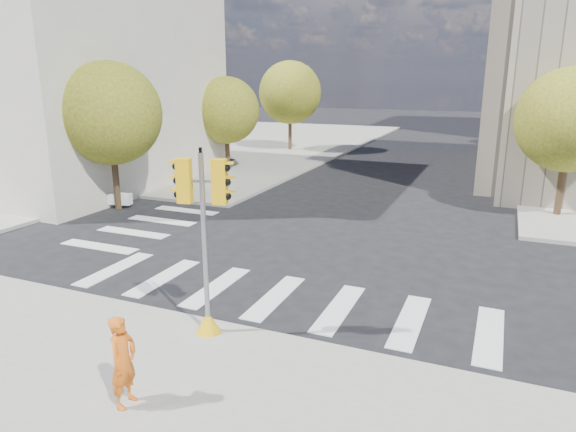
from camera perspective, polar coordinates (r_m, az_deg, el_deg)
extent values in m
plane|color=black|center=(15.62, 1.89, -6.31)|extent=(160.00, 160.00, 0.00)
cube|color=gray|center=(47.24, -9.62, 8.15)|extent=(28.00, 40.00, 0.15)
cube|color=beige|center=(33.15, -27.42, 14.06)|extent=(18.00, 14.00, 12.00)
cylinder|color=#382616|center=(23.97, -18.54, 3.60)|extent=(0.28, 0.28, 2.45)
sphere|color=#425C1A|center=(23.59, -19.16, 10.71)|extent=(4.40, 4.40, 4.40)
cylinder|color=#382616|center=(32.05, -6.72, 6.80)|extent=(0.28, 0.28, 2.17)
sphere|color=#425C1A|center=(31.78, -6.87, 11.59)|extent=(4.00, 4.00, 4.00)
cylinder|color=#382616|center=(40.95, 0.23, 9.04)|extent=(0.28, 0.28, 2.62)
sphere|color=#425C1A|center=(40.73, 0.23, 13.56)|extent=(4.80, 4.80, 4.80)
cylinder|color=#382616|center=(24.12, 27.99, 2.59)|extent=(0.28, 0.28, 2.38)
sphere|color=#425C1A|center=(23.75, 28.85, 9.35)|extent=(4.20, 4.20, 4.20)
cylinder|color=#382616|center=(35.93, 26.57, 6.49)|extent=(0.28, 0.28, 2.52)
sphere|color=#425C1A|center=(35.68, 27.17, 11.40)|extent=(4.60, 4.60, 4.60)
cylinder|color=#382616|center=(47.85, 25.82, 8.23)|extent=(0.28, 0.28, 2.27)
sphere|color=#425C1A|center=(47.67, 26.21, 11.48)|extent=(4.00, 4.00, 4.00)
cylinder|color=black|center=(27.77, 29.17, 10.08)|extent=(0.12, 0.12, 8.00)
cylinder|color=black|center=(41.70, 27.32, 11.41)|extent=(0.12, 0.12, 8.00)
cube|color=black|center=(41.74, 28.01, 16.87)|extent=(0.35, 0.18, 0.22)
cone|color=#E8AD0C|center=(11.91, -8.87, -11.55)|extent=(0.56, 0.56, 0.50)
cylinder|color=gray|center=(11.23, -9.24, -3.38)|extent=(0.11, 0.11, 4.07)
cylinder|color=black|center=(10.75, -9.71, 7.21)|extent=(0.07, 0.07, 0.12)
cylinder|color=gray|center=(10.86, -9.56, 3.82)|extent=(0.89, 0.28, 0.06)
cube|color=#E8AD0C|center=(10.98, -11.45, 3.85)|extent=(0.35, 0.29, 0.95)
cube|color=#E8AD0C|center=(10.75, -7.63, 3.78)|extent=(0.35, 0.29, 0.95)
imported|color=#D95F14|center=(9.61, -17.85, -15.14)|extent=(0.46, 0.65, 1.68)
cube|color=white|center=(25.62, -23.07, 1.99)|extent=(5.94, 1.72, 0.50)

